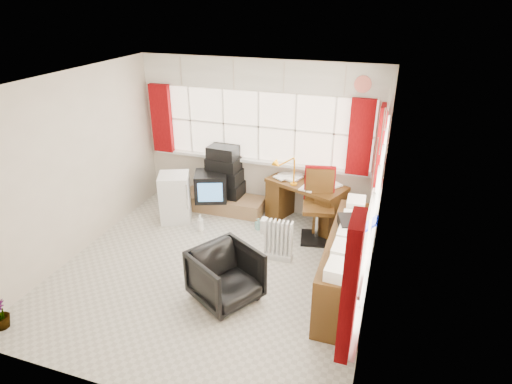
% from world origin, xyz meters
% --- Properties ---
extents(ground, '(4.00, 4.00, 0.00)m').
position_xyz_m(ground, '(0.00, 0.00, 0.00)').
color(ground, beige).
rests_on(ground, ground).
extents(room_walls, '(4.00, 4.00, 4.00)m').
position_xyz_m(room_walls, '(0.00, 0.00, 1.50)').
color(room_walls, beige).
rests_on(room_walls, ground).
extents(window_back, '(3.70, 0.12, 3.60)m').
position_xyz_m(window_back, '(0.00, 1.94, 0.95)').
color(window_back, '#FFE7C9').
rests_on(window_back, room_walls).
extents(window_right, '(0.12, 3.70, 3.60)m').
position_xyz_m(window_right, '(1.94, 0.00, 0.95)').
color(window_right, '#FFE7C9').
rests_on(window_right, room_walls).
extents(curtains, '(3.83, 3.83, 1.15)m').
position_xyz_m(curtains, '(0.92, 0.93, 1.46)').
color(curtains, maroon).
rests_on(curtains, room_walls).
extents(overhead_cabinets, '(3.98, 3.98, 0.48)m').
position_xyz_m(overhead_cabinets, '(0.98, 0.98, 2.25)').
color(overhead_cabinets, white).
rests_on(overhead_cabinets, room_walls).
extents(desk, '(1.35, 1.02, 0.74)m').
position_xyz_m(desk, '(0.87, 1.72, 0.39)').
color(desk, '#563614').
rests_on(desk, ground).
extents(desk_lamp, '(0.19, 0.17, 0.45)m').
position_xyz_m(desk_lamp, '(0.69, 1.60, 1.01)').
color(desk_lamp, '#F3A00A').
rests_on(desk_lamp, desk).
extents(task_chair, '(0.54, 0.56, 1.10)m').
position_xyz_m(task_chair, '(1.13, 1.37, 0.59)').
color(task_chair, black).
rests_on(task_chair, ground).
extents(office_chair, '(0.99, 0.99, 0.67)m').
position_xyz_m(office_chair, '(0.38, -0.45, 0.33)').
color(office_chair, black).
rests_on(office_chair, ground).
extents(radiator, '(0.40, 0.17, 0.59)m').
position_xyz_m(radiator, '(0.74, 0.59, 0.24)').
color(radiator, white).
rests_on(radiator, ground).
extents(credenza, '(0.50, 2.00, 0.85)m').
position_xyz_m(credenza, '(1.73, 0.20, 0.40)').
color(credenza, '#563614').
rests_on(credenza, ground).
extents(file_tray, '(0.39, 0.44, 0.12)m').
position_xyz_m(file_tray, '(1.71, 0.43, 0.81)').
color(file_tray, black).
rests_on(file_tray, credenza).
extents(tv_bench, '(1.40, 0.50, 0.25)m').
position_xyz_m(tv_bench, '(-0.55, 1.72, 0.12)').
color(tv_bench, '#97724B').
rests_on(tv_bench, ground).
extents(crt_tv, '(0.65, 0.62, 0.47)m').
position_xyz_m(crt_tv, '(-0.69, 1.57, 0.48)').
color(crt_tv, black).
rests_on(crt_tv, tv_bench).
extents(hifi_stack, '(0.66, 0.44, 0.87)m').
position_xyz_m(hifi_stack, '(-0.56, 1.81, 0.64)').
color(hifi_stack, black).
rests_on(hifi_stack, tv_bench).
extents(mini_fridge, '(0.61, 0.61, 0.79)m').
position_xyz_m(mini_fridge, '(-1.14, 1.16, 0.40)').
color(mini_fridge, white).
rests_on(mini_fridge, ground).
extents(spray_bottle_a, '(0.12, 0.12, 0.27)m').
position_xyz_m(spray_bottle_a, '(-0.62, 0.95, 0.14)').
color(spray_bottle_a, white).
rests_on(spray_bottle_a, ground).
extents(spray_bottle_b, '(0.12, 0.12, 0.19)m').
position_xyz_m(spray_bottle_b, '(0.23, 1.27, 0.10)').
color(spray_bottle_b, '#8ACEC3').
rests_on(spray_bottle_b, ground).
extents(flower_vase, '(0.24, 0.24, 0.35)m').
position_xyz_m(flower_vase, '(-1.80, -1.69, 0.17)').
color(flower_vase, black).
rests_on(flower_vase, ground).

